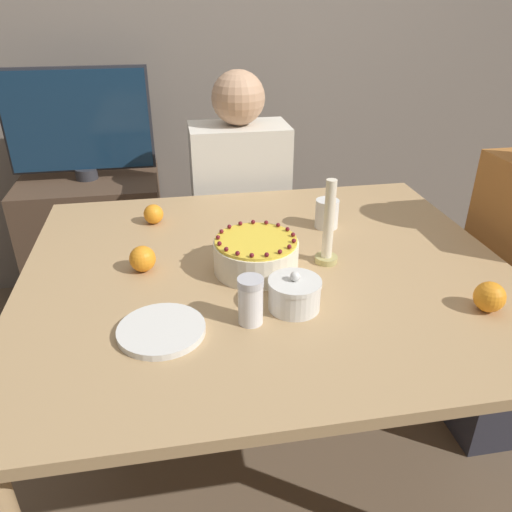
% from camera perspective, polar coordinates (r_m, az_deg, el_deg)
% --- Properties ---
extents(ground_plane, '(12.00, 12.00, 0.00)m').
position_cam_1_polar(ground_plane, '(1.91, 1.09, -22.07)').
color(ground_plane, brown).
extents(wall_behind, '(8.00, 0.05, 2.60)m').
position_cam_1_polar(wall_behind, '(2.62, -5.02, 24.36)').
color(wall_behind, slate).
rests_on(wall_behind, ground_plane).
extents(dining_table, '(1.35, 1.17, 0.78)m').
position_cam_1_polar(dining_table, '(1.46, 1.33, -4.89)').
color(dining_table, tan).
rests_on(dining_table, ground_plane).
extents(cake, '(0.23, 0.23, 0.11)m').
position_cam_1_polar(cake, '(1.37, 0.00, 0.15)').
color(cake, '#EFE5CC').
rests_on(cake, dining_table).
extents(sugar_bowl, '(0.13, 0.13, 0.10)m').
position_cam_1_polar(sugar_bowl, '(1.21, 4.41, -4.35)').
color(sugar_bowl, silver).
rests_on(sugar_bowl, dining_table).
extents(sugar_shaker, '(0.06, 0.06, 0.12)m').
position_cam_1_polar(sugar_shaker, '(1.15, -0.62, -5.11)').
color(sugar_shaker, white).
rests_on(sugar_shaker, dining_table).
extents(plate_stack, '(0.20, 0.20, 0.02)m').
position_cam_1_polar(plate_stack, '(1.16, -10.76, -8.32)').
color(plate_stack, silver).
rests_on(plate_stack, dining_table).
extents(candle, '(0.06, 0.06, 0.25)m').
position_cam_1_polar(candle, '(1.40, 8.28, 2.83)').
color(candle, tan).
rests_on(candle, dining_table).
extents(cup, '(0.08, 0.08, 0.09)m').
position_cam_1_polar(cup, '(1.64, 8.09, 4.82)').
color(cup, white).
rests_on(cup, dining_table).
extents(orange_fruit_0, '(0.06, 0.06, 0.06)m').
position_cam_1_polar(orange_fruit_0, '(1.69, -11.63, 4.72)').
color(orange_fruit_0, orange).
rests_on(orange_fruit_0, dining_table).
extents(orange_fruit_1, '(0.07, 0.07, 0.07)m').
position_cam_1_polar(orange_fruit_1, '(1.40, -12.84, -0.31)').
color(orange_fruit_1, orange).
rests_on(orange_fruit_1, dining_table).
extents(orange_fruit_2, '(0.07, 0.07, 0.07)m').
position_cam_1_polar(orange_fruit_2, '(1.32, 25.13, -4.25)').
color(orange_fruit_2, orange).
rests_on(orange_fruit_2, dining_table).
extents(person_man_blue_shirt, '(0.40, 0.34, 1.20)m').
position_cam_1_polar(person_man_blue_shirt, '(2.21, -1.80, 2.92)').
color(person_man_blue_shirt, '#473D33').
rests_on(person_man_blue_shirt, ground_plane).
extents(side_cabinet, '(0.64, 0.47, 0.69)m').
position_cam_1_polar(side_cabinet, '(2.60, -17.56, 1.21)').
color(side_cabinet, '#4C3828').
rests_on(side_cabinet, ground_plane).
extents(tv_monitor, '(0.64, 0.10, 0.49)m').
position_cam_1_polar(tv_monitor, '(2.41, -19.65, 14.13)').
color(tv_monitor, '#2D2D33').
rests_on(tv_monitor, side_cabinet).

